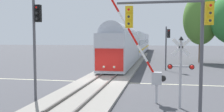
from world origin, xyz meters
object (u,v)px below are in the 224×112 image
Objects in this scene: commuter_train at (136,43)px; oak_far_right at (201,19)px; crossing_signal_mast at (181,64)px; traffic_signal_near_right at (177,27)px; crossing_gate_near at (151,68)px; traffic_signal_median at (36,34)px; traffic_signal_far_side at (167,41)px.

oak_far_right is at bearing -46.76° from commuter_train.
traffic_signal_near_right is at bearing -100.54° from crossing_signal_mast.
commuter_train is 37.06m from crossing_gate_near.
traffic_signal_far_side is at bearing 62.16° from traffic_signal_median.
oak_far_right reaches higher than traffic_signal_median.
traffic_signal_far_side is 12.18m from oak_far_right.
crossing_gate_near is at bearing -83.53° from commuter_train.
crossing_gate_near is 1.23× the size of traffic_signal_far_side.
oak_far_right is (6.76, 25.18, 4.62)m from crossing_gate_near.
traffic_signal_median reaches higher than traffic_signal_near_right.
crossing_gate_near reaches higher than crossing_signal_mast.
commuter_train is 10.09× the size of traffic_signal_median.
commuter_train is 11.87× the size of traffic_signal_far_side.
traffic_signal_near_right is at bearing -82.23° from commuter_train.
commuter_train is at bearing 98.67° from crossing_signal_mast.
crossing_signal_mast is at bearing -0.76° from traffic_signal_median.
crossing_signal_mast is at bearing -26.16° from crossing_gate_near.
crossing_gate_near is 3.62m from traffic_signal_near_right.
traffic_signal_near_right is (5.39, -39.45, 1.48)m from commuter_train.
crossing_gate_near is at bearing 5.59° from traffic_signal_median.
traffic_signal_near_right is (-0.35, -1.87, 1.86)m from crossing_signal_mast.
crossing_gate_near reaches higher than traffic_signal_near_right.
crossing_signal_mast is 2.66m from traffic_signal_near_right.
traffic_signal_far_side is at bearing -75.75° from commuter_train.
crossing_gate_near is 6.99m from traffic_signal_median.
traffic_signal_near_right is at bearing -90.75° from traffic_signal_far_side.
traffic_signal_median is at bearing -117.50° from oak_far_right.
traffic_signal_near_right is 17.37m from traffic_signal_far_side.
commuter_train is 16.44m from oak_far_right.
traffic_signal_near_right is at bearing -101.29° from oak_far_right.
crossing_gate_near is 1.63× the size of crossing_signal_mast.
crossing_signal_mast is 0.76× the size of traffic_signal_far_side.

